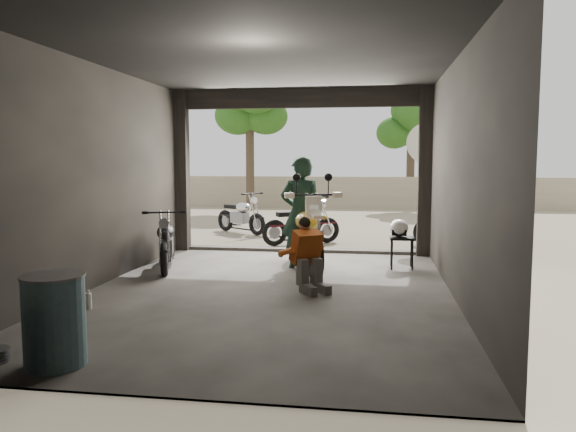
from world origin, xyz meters
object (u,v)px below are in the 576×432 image
(helmet, at_px, (399,228))
(rider, at_px, (301,213))
(left_bike, at_px, (166,239))
(sign_post, at_px, (427,162))
(stool, at_px, (402,241))
(mechanic, at_px, (310,257))
(outside_bike_b, at_px, (302,220))
(outside_bike_c, at_px, (451,224))
(oil_drum, at_px, (54,322))
(outside_bike_a, at_px, (241,213))
(main_bike, at_px, (305,231))

(helmet, bearing_deg, rider, -151.21)
(left_bike, distance_m, sign_post, 5.86)
(left_bike, distance_m, helmet, 3.91)
(stool, bearing_deg, mechanic, -125.73)
(left_bike, bearing_deg, helmet, -8.95)
(outside_bike_b, relative_size, mechanic, 1.57)
(outside_bike_c, bearing_deg, oil_drum, -171.25)
(outside_bike_a, xyz_separation_m, sign_post, (4.40, -1.28, 1.28))
(outside_bike_a, relative_size, helmet, 4.70)
(outside_bike_b, distance_m, rider, 2.77)
(outside_bike_c, distance_m, rider, 3.72)
(left_bike, distance_m, stool, 3.96)
(outside_bike_c, xyz_separation_m, sign_post, (-0.45, 0.61, 1.26))
(main_bike, xyz_separation_m, outside_bike_a, (-2.18, 4.57, -0.16))
(stool, bearing_deg, main_bike, -164.90)
(outside_bike_c, xyz_separation_m, helmet, (-1.14, -2.23, 0.17))
(main_bike, distance_m, outside_bike_c, 3.78)
(sign_post, bearing_deg, outside_bike_c, -36.97)
(rider, xyz_separation_m, helmet, (1.63, 0.22, -0.24))
(outside_bike_b, distance_m, mechanic, 4.44)
(outside_bike_c, bearing_deg, main_bike, 174.69)
(sign_post, bearing_deg, outside_bike_b, -156.06)
(main_bike, distance_m, stool, 1.65)
(main_bike, xyz_separation_m, sign_post, (2.22, 3.28, 1.12))
(mechanic, bearing_deg, sign_post, 33.05)
(stool, bearing_deg, outside_bike_c, 64.15)
(outside_bike_a, distance_m, sign_post, 4.76)
(outside_bike_b, xyz_separation_m, mechanic, (0.67, -4.39, -0.03))
(rider, distance_m, sign_post, 3.93)
(outside_bike_c, bearing_deg, outside_bike_a, 108.34)
(left_bike, relative_size, sign_post, 0.58)
(main_bike, height_order, rider, rider)
(outside_bike_c, relative_size, stool, 2.84)
(rider, height_order, stool, rider)
(outside_bike_b, relative_size, rider, 0.84)
(outside_bike_a, xyz_separation_m, stool, (3.76, -4.14, -0.04))
(outside_bike_c, bearing_deg, mechanic, -170.92)
(rider, height_order, mechanic, rider)
(outside_bike_a, distance_m, rider, 4.83)
(main_bike, height_order, outside_bike_c, main_bike)
(outside_bike_a, distance_m, outside_bike_b, 2.39)
(main_bike, xyz_separation_m, oil_drum, (-1.68, -4.60, -0.26))
(main_bike, distance_m, oil_drum, 4.90)
(mechanic, xyz_separation_m, stool, (1.35, 1.87, -0.02))
(outside_bike_a, xyz_separation_m, rider, (2.08, -4.34, 0.43))
(outside_bike_b, height_order, stool, outside_bike_b)
(outside_bike_a, distance_m, outside_bike_c, 5.21)
(main_bike, height_order, stool, main_bike)
(helmet, bearing_deg, mechanic, -103.29)
(helmet, distance_m, sign_post, 3.12)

